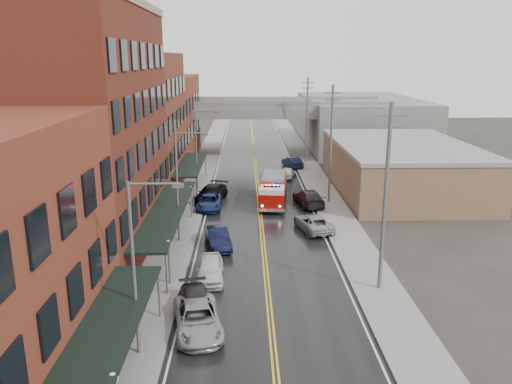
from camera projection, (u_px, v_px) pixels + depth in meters
name	position (u px, v px, depth m)	size (l,w,h in m)	color
road	(261.00, 218.00, 46.56)	(11.00, 160.00, 0.02)	black
sidewalk_left	(182.00, 218.00, 46.39)	(3.00, 160.00, 0.15)	slate
sidewalk_right	(338.00, 217.00, 46.70)	(3.00, 160.00, 0.15)	slate
curb_left	(200.00, 218.00, 46.43)	(0.30, 160.00, 0.15)	gray
curb_right	(321.00, 217.00, 46.66)	(0.30, 160.00, 0.15)	gray
brick_building_b	(86.00, 134.00, 37.19)	(9.00, 20.00, 18.00)	#5C2218
brick_building_c	(136.00, 124.00, 54.47)	(9.00, 15.00, 15.00)	#5B2D1B
brick_building_far	(162.00, 119.00, 71.75)	(9.00, 20.00, 12.00)	maroon
tan_building	(400.00, 168.00, 55.90)	(14.00, 22.00, 5.00)	brown
right_far_block	(359.00, 122.00, 84.51)	(18.00, 30.00, 8.00)	slate
awning_0	(98.00, 347.00, 20.53)	(2.60, 16.00, 3.09)	black
awning_1	(167.00, 210.00, 38.87)	(2.60, 18.00, 3.09)	black
awning_2	(191.00, 164.00, 55.77)	(2.60, 13.00, 3.09)	black
globe_lamp_1	(169.00, 252.00, 32.31)	(0.44, 0.44, 3.12)	#59595B
globe_lamp_2	(191.00, 195.00, 45.83)	(0.44, 0.44, 3.12)	#59595B
street_lamp_0	(138.00, 259.00, 23.84)	(2.64, 0.22, 9.00)	#59595B
street_lamp_1	(180.00, 180.00, 39.28)	(2.64, 0.22, 9.00)	#59595B
street_lamp_2	(198.00, 145.00, 54.73)	(2.64, 0.22, 9.00)	#59595B
utility_pole_0	(385.00, 196.00, 30.59)	(1.80, 0.24, 12.00)	#59595B
utility_pole_1	(331.00, 142.00, 49.90)	(1.80, 0.24, 12.00)	#59595B
utility_pole_2	(307.00, 119.00, 69.20)	(1.80, 0.24, 12.00)	#59595B
overpass	(254.00, 116.00, 75.89)	(40.00, 10.00, 7.50)	slate
fire_truck	(273.00, 189.00, 50.74)	(3.83, 8.07, 2.86)	#910B06
parked_car_left_2	(198.00, 319.00, 27.17)	(2.44, 5.28, 1.47)	#989A9F
parked_car_left_3	(196.00, 305.00, 28.74)	(1.96, 4.83, 1.40)	black
parked_car_left_4	(210.00, 269.00, 33.54)	(1.81, 4.51, 1.54)	silver
parked_car_left_5	(218.00, 238.00, 39.34)	(1.62, 4.63, 1.53)	black
parked_car_left_6	(209.00, 202.00, 49.36)	(2.33, 5.06, 1.41)	navy
parked_car_left_7	(211.00, 194.00, 51.87)	(2.31, 5.68, 1.65)	black
parked_car_right_0	(313.00, 223.00, 43.14)	(2.33, 5.06, 1.40)	#929499
parked_car_right_1	(309.00, 198.00, 50.51)	(2.25, 5.53, 1.60)	black
parked_car_right_2	(287.00, 173.00, 62.11)	(1.59, 3.95, 1.34)	silver
parked_car_right_3	(292.00, 162.00, 67.90)	(1.57, 4.49, 1.48)	black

